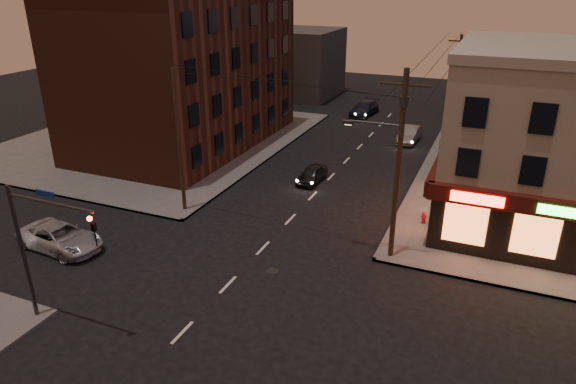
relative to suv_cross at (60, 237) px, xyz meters
The scene contains 15 objects.
ground 10.37m from the suv_cross, ahead, with size 120.00×120.00×0.00m, color black.
sidewalk_nw 20.89m from the suv_cross, 111.52° to the left, with size 24.00×28.00×0.15m, color #514F4C.
brick_apartment 20.74m from the suv_cross, 102.09° to the left, with size 12.00×20.00×13.00m, color #4B2518.
bg_building_ne_a 45.57m from the suv_cross, 57.65° to the left, with size 10.00×12.00×7.00m, color #3F3D3A.
bg_building_nw 42.64m from the suv_cross, 93.59° to the left, with size 9.00×10.00×8.00m, color #3F3D3A.
bg_building_ne_b 57.04m from the suv_cross, 66.92° to the left, with size 8.00×8.00×6.00m, color #3F3D3A.
utility_pole_main 18.82m from the suv_cross, 20.10° to the left, with size 4.20×0.44×10.00m.
utility_pole_far 36.89m from the suv_cross, 62.14° to the left, with size 0.26×0.26×9.00m, color #382619.
utility_pole_west 8.72m from the suv_cross, 62.95° to the left, with size 0.24×0.24×9.00m, color #382619.
traffic_signal 7.83m from the suv_cross, 47.32° to the right, with size 4.49×0.32×6.47m.
suv_cross is the anchor object (origin of this frame).
sedan_near 17.57m from the suv_cross, 57.80° to the left, with size 1.42×3.53×1.20m, color black.
sedan_mid 31.01m from the suv_cross, 63.00° to the left, with size 1.49×4.28×1.41m, color #65635E.
sedan_far 36.34m from the suv_cross, 77.74° to the left, with size 2.03×5.00×1.45m, color black.
fire_hydrant 21.12m from the suv_cross, 30.82° to the left, with size 0.35×0.35×0.78m.
Camera 1 is at (11.16, -18.68, 14.16)m, focal length 32.00 mm.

